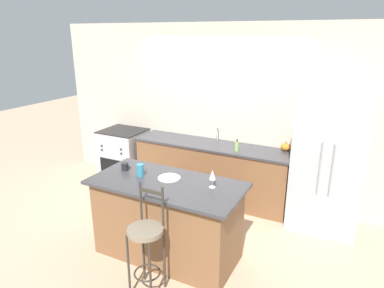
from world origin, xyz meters
TOP-DOWN VIEW (x-y plane):
  - ground_plane at (0.00, 0.00)m, footprint 18.00×18.00m
  - wall_back at (0.00, 0.65)m, footprint 6.00×0.07m
  - back_counter at (0.00, 0.35)m, footprint 2.48×0.63m
  - sink_faucet at (0.00, 0.54)m, footprint 0.02×0.13m
  - kitchen_island at (0.15, -1.27)m, footprint 1.74×0.85m
  - refrigerator at (1.70, 0.28)m, footprint 0.88×0.72m
  - oven_range at (-1.68, 0.30)m, footprint 0.74×0.68m
  - bar_stool_near at (0.28, -1.89)m, footprint 0.36×0.36m
  - dinner_plate at (0.13, -1.17)m, footprint 0.26×0.26m
  - wine_glass at (0.66, -1.16)m, footprint 0.07×0.07m
  - coffee_mug at (-0.48, -1.19)m, footprint 0.12×0.09m
  - tumbler_cup at (-0.21, -1.26)m, footprint 0.08×0.08m
  - pumpkin_decoration at (1.08, 0.53)m, footprint 0.14×0.14m
  - soap_bottle at (0.45, 0.19)m, footprint 0.06×0.06m

SIDE VIEW (x-z plane):
  - ground_plane at x=0.00m, z-range 0.00..0.00m
  - back_counter at x=0.00m, z-range 0.00..0.91m
  - oven_range at x=-1.68m, z-range 0.00..0.92m
  - kitchen_island at x=0.15m, z-range 0.00..0.95m
  - bar_stool_near at x=0.28m, z-range 0.02..1.17m
  - refrigerator at x=1.70m, z-range 0.00..1.74m
  - dinner_plate at x=0.13m, z-range 0.95..0.97m
  - pumpkin_decoration at x=1.08m, z-range 0.90..1.03m
  - soap_bottle at x=0.45m, z-range 0.90..1.07m
  - coffee_mug at x=-0.48m, z-range 0.95..1.04m
  - tumbler_cup at x=-0.21m, z-range 0.95..1.09m
  - sink_faucet at x=0.00m, z-range 0.94..1.16m
  - wine_glass at x=0.66m, z-range 0.99..1.19m
  - wall_back at x=0.00m, z-range 0.00..2.70m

